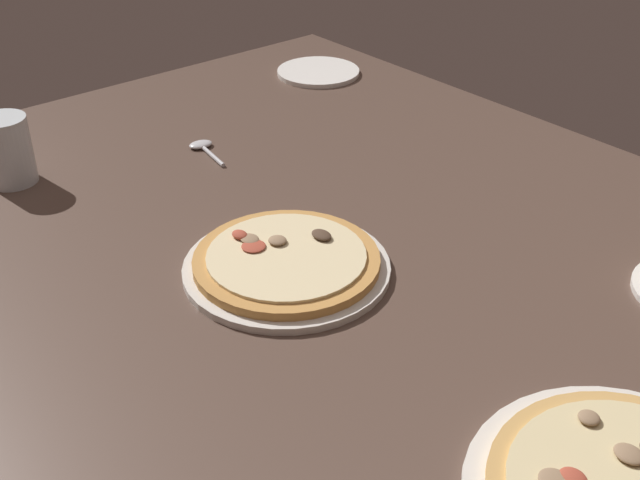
# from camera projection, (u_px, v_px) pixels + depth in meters

# --- Properties ---
(dining_table) EXTENTS (1.50, 1.10, 0.04)m
(dining_table) POSITION_uv_depth(u_px,v_px,m) (352.00, 261.00, 1.08)
(dining_table) COLOR brown
(dining_table) RESTS_ON ground
(pizza_main) EXTENTS (0.27, 0.27, 0.03)m
(pizza_main) POSITION_uv_depth(u_px,v_px,m) (286.00, 263.00, 1.02)
(pizza_main) COLOR silver
(pizza_main) RESTS_ON dining_table
(water_glass) EXTENTS (0.07, 0.07, 0.11)m
(water_glass) POSITION_uv_depth(u_px,v_px,m) (8.00, 155.00, 1.21)
(water_glass) COLOR silver
(water_glass) RESTS_ON dining_table
(side_plate) EXTENTS (0.17, 0.17, 0.01)m
(side_plate) POSITION_uv_depth(u_px,v_px,m) (318.00, 72.00, 1.63)
(side_plate) COLOR white
(side_plate) RESTS_ON dining_table
(spoon) EXTENTS (0.10, 0.04, 0.01)m
(spoon) POSITION_uv_depth(u_px,v_px,m) (204.00, 147.00, 1.32)
(spoon) COLOR silver
(spoon) RESTS_ON dining_table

